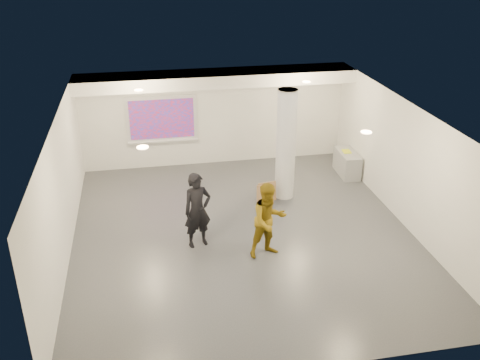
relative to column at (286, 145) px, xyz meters
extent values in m
cube|color=#3B3E44|center=(-1.50, -1.80, -1.50)|extent=(8.00, 9.00, 0.01)
cube|color=silver|center=(-1.50, -1.80, 1.50)|extent=(8.00, 9.00, 0.01)
cube|color=silver|center=(-1.50, 2.70, 0.00)|extent=(8.00, 0.01, 3.00)
cube|color=silver|center=(-1.50, -6.30, 0.00)|extent=(8.00, 0.01, 3.00)
cube|color=silver|center=(-5.50, -1.80, 0.00)|extent=(0.01, 9.00, 3.00)
cube|color=silver|center=(2.50, -1.80, 0.00)|extent=(0.01, 9.00, 3.00)
cube|color=white|center=(-1.50, 2.15, 1.32)|extent=(8.00, 1.10, 0.36)
cylinder|color=#F1C28D|center=(-3.70, 0.70, 1.48)|extent=(0.22, 0.22, 0.02)
cylinder|color=#F1C28D|center=(0.70, 0.70, 1.48)|extent=(0.22, 0.22, 0.02)
cylinder|color=#F1C28D|center=(-3.70, -3.30, 1.48)|extent=(0.22, 0.22, 0.02)
cylinder|color=#F1C28D|center=(0.70, -3.30, 1.48)|extent=(0.22, 0.22, 0.02)
cylinder|color=silver|center=(0.00, 0.00, 0.00)|extent=(0.52, 0.52, 3.00)
cube|color=silver|center=(-3.10, 2.66, 0.05)|extent=(2.10, 0.06, 1.40)
cube|color=#0040BF|center=(-3.10, 2.62, 0.05)|extent=(1.90, 0.01, 1.20)
cube|color=silver|center=(-3.10, 2.60, -0.65)|extent=(2.10, 0.08, 0.04)
cube|color=gray|center=(2.22, 1.07, -1.15)|extent=(0.54, 1.21, 0.70)
cube|color=#E4F321|center=(2.19, 1.12, -0.79)|extent=(0.25, 0.32, 0.03)
cube|color=#936C46|center=(-0.53, -0.20, -1.23)|extent=(0.51, 0.19, 0.55)
cube|color=#936C46|center=(-0.61, -0.33, -1.25)|extent=(0.48, 0.24, 0.51)
imported|color=black|center=(-2.60, -2.06, -0.61)|extent=(0.74, 0.59, 1.78)
imported|color=#836510|center=(-1.12, -2.78, -0.63)|extent=(0.99, 0.85, 1.74)
camera|label=1|loc=(-3.66, -12.69, 5.10)|focal=40.00mm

